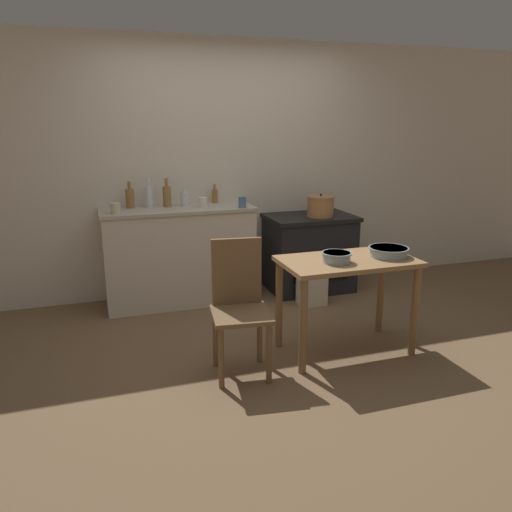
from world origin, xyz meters
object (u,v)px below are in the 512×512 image
at_px(stock_pot, 320,206).
at_px(bottle_left, 149,196).
at_px(mixing_bowl_small, 337,257).
at_px(bottle_center_left, 215,196).
at_px(stove, 309,252).
at_px(flour_sack, 312,289).
at_px(cup_right, 115,208).
at_px(work_table, 347,276).
at_px(bottle_far_left, 167,196).
at_px(chair, 239,303).
at_px(bottle_mid_left, 130,198).
at_px(cup_mid_right, 242,202).
at_px(cup_center_right, 203,202).
at_px(bottle_center, 185,199).
at_px(mixing_bowl_large, 388,251).

height_order(stock_pot, bottle_left, bottle_left).
relative_size(mixing_bowl_small, bottle_center_left, 1.18).
bearing_deg(stove, flour_sack, -110.07).
distance_m(stove, cup_right, 2.05).
bearing_deg(bottle_left, cup_right, -142.40).
bearing_deg(bottle_left, work_table, -51.79).
relative_size(stove, bottle_far_left, 3.25).
relative_size(chair, stock_pot, 3.39).
xyz_separation_m(bottle_left, bottle_mid_left, (-0.18, 0.01, -0.01)).
distance_m(chair, cup_mid_right, 1.50).
height_order(cup_center_right, cup_mid_right, cup_mid_right).
distance_m(stove, bottle_center, 1.44).
xyz_separation_m(cup_center_right, cup_mid_right, (0.35, -0.14, 0.00)).
xyz_separation_m(stove, mixing_bowl_small, (-0.47, -1.52, 0.39)).
xyz_separation_m(cup_mid_right, cup_right, (-1.17, 0.06, -0.00)).
relative_size(work_table, cup_right, 10.69).
bearing_deg(bottle_left, bottle_center_left, 4.85).
xyz_separation_m(mixing_bowl_small, bottle_left, (-1.15, 1.68, 0.27)).
xyz_separation_m(work_table, mixing_bowl_large, (0.33, -0.03, 0.17)).
xyz_separation_m(mixing_bowl_small, bottle_center_left, (-0.49, 1.73, 0.23)).
height_order(stove, mixing_bowl_small, mixing_bowl_small).
height_order(chair, stock_pot, stock_pot).
xyz_separation_m(mixing_bowl_large, bottle_center_left, (-0.95, 1.70, 0.24)).
distance_m(work_table, bottle_center_left, 1.83).
height_order(flour_sack, mixing_bowl_large, mixing_bowl_large).
bearing_deg(cup_center_right, cup_mid_right, -21.93).
relative_size(mixing_bowl_large, mixing_bowl_small, 1.37).
bearing_deg(stock_pot, stove, 129.94).
bearing_deg(chair, bottle_center, 99.75).
relative_size(work_table, stock_pot, 3.61).
bearing_deg(chair, cup_center_right, 94.10).
distance_m(cup_center_right, cup_right, 0.82).
bearing_deg(bottle_far_left, work_table, -54.91).
distance_m(mixing_bowl_large, bottle_far_left, 2.18).
bearing_deg(cup_mid_right, chair, -107.88).
distance_m(chair, cup_right, 1.66).
height_order(flour_sack, bottle_center_left, bottle_center_left).
height_order(bottle_mid_left, bottle_center_left, bottle_mid_left).
height_order(stove, cup_right, cup_right).
bearing_deg(cup_center_right, bottle_left, 160.63).
bearing_deg(chair, bottle_far_left, 105.62).
relative_size(bottle_far_left, bottle_center, 1.44).
relative_size(chair, cup_center_right, 10.01).
xyz_separation_m(bottle_left, cup_center_right, (0.49, -0.17, -0.06)).
height_order(work_table, cup_mid_right, cup_mid_right).
bearing_deg(bottle_left, cup_center_right, -19.37).
xyz_separation_m(flour_sack, bottle_center_left, (-0.80, 0.67, 0.87)).
bearing_deg(bottle_center, bottle_left, 170.37).
relative_size(bottle_far_left, bottle_center_left, 1.47).
distance_m(stock_pot, bottle_left, 1.72).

